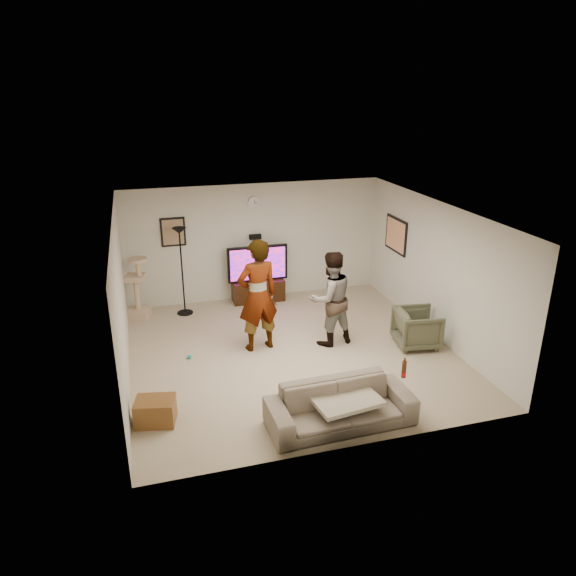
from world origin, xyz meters
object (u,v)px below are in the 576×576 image
object	(u,v)px
person_left	(258,296)
beer_bottle	(404,369)
tv_stand	(258,290)
sofa	(340,406)
person_right	(330,299)
armchair	(417,328)
side_table	(155,411)
floor_lamp	(182,272)
tv	(258,263)
cat_tree	(136,288)

from	to	relation	value
person_left	beer_bottle	size ratio (longest dim) A/B	8.05
tv_stand	beer_bottle	distance (m)	4.87
sofa	person_right	bearing A→B (deg)	71.42
armchair	side_table	bearing A→B (deg)	112.09
floor_lamp	person_left	distance (m)	2.22
beer_bottle	armchair	bearing A→B (deg)	55.85
tv_stand	armchair	bearing A→B (deg)	-52.18
tv_stand	side_table	xyz separation A→B (m)	(-2.39, -4.00, -0.05)
tv	cat_tree	size ratio (longest dim) A/B	1.01
beer_bottle	side_table	bearing A→B (deg)	167.51
person_right	armchair	distance (m)	1.65
cat_tree	armchair	xyz separation A→B (m)	(4.77, -2.63, -0.30)
tv_stand	beer_bottle	size ratio (longest dim) A/B	4.43
tv	cat_tree	distance (m)	2.55
tv	sofa	size ratio (longest dim) A/B	0.64
tv_stand	person_right	size ratio (longest dim) A/B	0.64
floor_lamp	armchair	world-z (taller)	floor_lamp
tv	sofa	distance (m)	4.78
tv	beer_bottle	size ratio (longest dim) A/B	5.18
tv_stand	tv	size ratio (longest dim) A/B	0.85
floor_lamp	person_right	world-z (taller)	floor_lamp
person_right	side_table	bearing A→B (deg)	17.00
tv	cat_tree	bearing A→B (deg)	-174.21
side_table	tv_stand	bearing A→B (deg)	59.08
beer_bottle	armchair	world-z (taller)	beer_bottle
armchair	person_right	bearing A→B (deg)	78.46
tv	cat_tree	world-z (taller)	cat_tree
beer_bottle	person_right	bearing A→B (deg)	94.88
tv	beer_bottle	distance (m)	4.85
floor_lamp	beer_bottle	distance (m)	5.17
floor_lamp	person_right	xyz separation A→B (m)	(2.39, -2.08, -0.04)
floor_lamp	cat_tree	xyz separation A→B (m)	(-0.92, 0.02, -0.26)
cat_tree	person_right	bearing A→B (deg)	-32.39
tv_stand	floor_lamp	bearing A→B (deg)	-170.29
floor_lamp	person_right	size ratio (longest dim) A/B	1.04
armchair	side_table	size ratio (longest dim) A/B	1.39
cat_tree	beer_bottle	distance (m)	5.70
cat_tree	beer_bottle	bearing A→B (deg)	-52.01
cat_tree	floor_lamp	bearing A→B (deg)	-1.21
sofa	tv_stand	bearing A→B (deg)	88.88
person_left	side_table	xyz separation A→B (m)	(-1.89, -1.80, -0.83)
tv	sofa	world-z (taller)	tv
person_right	sofa	distance (m)	2.57
sofa	tv	bearing A→B (deg)	88.88
floor_lamp	cat_tree	size ratio (longest dim) A/B	1.41
tv_stand	beer_bottle	world-z (taller)	beer_bottle
tv	person_left	world-z (taller)	person_left
cat_tree	sofa	distance (m)	5.19
tv_stand	sofa	size ratio (longest dim) A/B	0.55
floor_lamp	person_left	size ratio (longest dim) A/B	0.90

